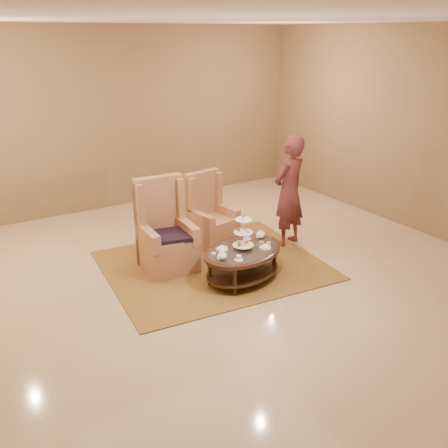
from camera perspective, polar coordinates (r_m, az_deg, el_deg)
ground at (r=7.23m, az=-0.09°, el=-6.48°), size 8.00×8.00×0.00m
ceiling at (r=7.23m, az=-0.09°, el=-6.48°), size 8.00×8.00×0.02m
wall_back at (r=10.16m, az=-12.31°, el=11.60°), size 8.00×0.04×3.50m
wall_right at (r=9.30m, az=21.68°, el=9.76°), size 0.04×8.00×3.50m
rug at (r=7.67m, az=-1.25°, el=-4.72°), size 3.39×2.91×0.02m
tea_table at (r=7.09m, az=2.18°, el=-3.53°), size 1.49×1.22×1.08m
armchair_left at (r=7.50m, az=-6.75°, el=-1.66°), size 0.78×0.81×1.37m
armchair_right at (r=8.31m, az=-1.69°, el=0.39°), size 0.75×0.77×1.22m
person at (r=8.20m, az=7.44°, el=3.69°), size 0.76×0.60×1.84m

